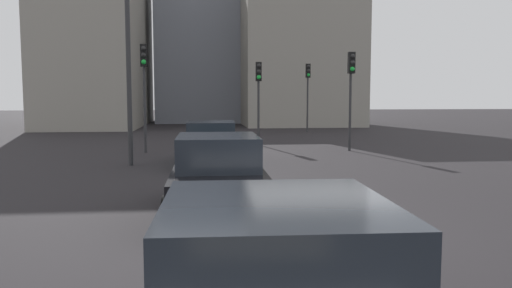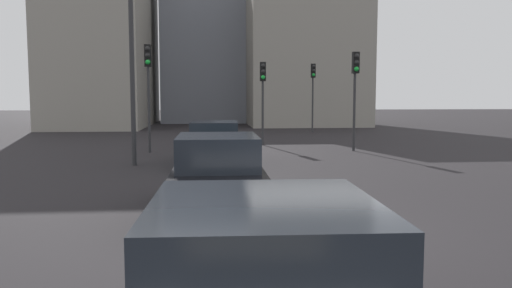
{
  "view_description": "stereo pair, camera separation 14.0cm",
  "coord_description": "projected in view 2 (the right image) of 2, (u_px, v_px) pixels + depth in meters",
  "views": [
    {
      "loc": [
        -8.3,
        2.04,
        2.33
      ],
      "look_at": [
        1.43,
        0.96,
        1.4
      ],
      "focal_mm": 35.1,
      "sensor_mm": 36.0,
      "label": 1
    },
    {
      "loc": [
        -8.32,
        1.9,
        2.33
      ],
      "look_at": [
        1.43,
        0.96,
        1.4
      ],
      "focal_mm": 35.1,
      "sensor_mm": 36.0,
      "label": 2
    }
  ],
  "objects": [
    {
      "name": "ground_plane",
      "position": [
        319.0,
        237.0,
        8.65
      ],
      "size": [
        160.0,
        160.0,
        0.2
      ],
      "primitive_type": "cube",
      "color": "black"
    },
    {
      "name": "car_teal_right_lead",
      "position": [
        214.0,
        143.0,
        17.4
      ],
      "size": [
        4.62,
        2.14,
        1.47
      ],
      "rotation": [
        0.0,
        0.0,
        -0.04
      ],
      "color": "#19606B",
      "rests_on": "ground_plane"
    },
    {
      "name": "car_black_right_second",
      "position": [
        218.0,
        176.0,
        9.92
      ],
      "size": [
        4.44,
        2.0,
        1.58
      ],
      "rotation": [
        0.0,
        0.0,
        -0.01
      ],
      "color": "black",
      "rests_on": "ground_plane"
    },
    {
      "name": "traffic_light_near_left",
      "position": [
        355.0,
        80.0,
        21.14
      ],
      "size": [
        0.32,
        0.3,
        4.2
      ],
      "rotation": [
        0.0,
        0.0,
        3.24
      ],
      "color": "#2D2D30",
      "rests_on": "ground_plane"
    },
    {
      "name": "traffic_light_near_right",
      "position": [
        313.0,
        83.0,
        32.42
      ],
      "size": [
        0.32,
        0.29,
        4.45
      ],
      "rotation": [
        0.0,
        0.0,
        3.22
      ],
      "color": "#2D2D30",
      "rests_on": "ground_plane"
    },
    {
      "name": "traffic_light_far_left",
      "position": [
        148.0,
        76.0,
        20.48
      ],
      "size": [
        0.32,
        0.3,
        4.45
      ],
      "rotation": [
        0.0,
        0.0,
        3.22
      ],
      "color": "#2D2D30",
      "rests_on": "ground_plane"
    },
    {
      "name": "traffic_light_far_right",
      "position": [
        263.0,
        86.0,
        23.75
      ],
      "size": [
        0.32,
        0.29,
        3.96
      ],
      "rotation": [
        0.0,
        0.0,
        3.11
      ],
      "color": "#2D2D30",
      "rests_on": "ground_plane"
    },
    {
      "name": "street_lamp_kerbside",
      "position": [
        132.0,
        47.0,
        16.61
      ],
      "size": [
        0.56,
        0.36,
        6.64
      ],
      "color": "#2D2D30",
      "rests_on": "ground_plane"
    },
    {
      "name": "building_facade_left",
      "position": [
        303.0,
        46.0,
        41.36
      ],
      "size": [
        10.01,
        9.17,
        12.99
      ],
      "primitive_type": "cube",
      "color": "gray",
      "rests_on": "ground_plane"
    },
    {
      "name": "building_facade_center",
      "position": [
        206.0,
        53.0,
        47.01
      ],
      "size": [
        9.52,
        7.81,
        12.77
      ],
      "primitive_type": "cube",
      "color": "gray",
      "rests_on": "ground_plane"
    },
    {
      "name": "building_facade_right",
      "position": [
        105.0,
        27.0,
        39.87
      ],
      "size": [
        15.28,
        6.87,
        15.76
      ],
      "primitive_type": "cube",
      "color": "gray",
      "rests_on": "ground_plane"
    }
  ]
}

